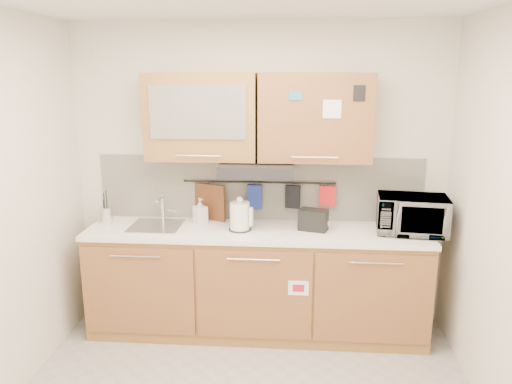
# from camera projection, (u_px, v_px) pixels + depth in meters

# --- Properties ---
(wall_back) EXTENTS (3.20, 0.00, 3.20)m
(wall_back) POSITION_uv_depth(u_px,v_px,m) (259.00, 177.00, 4.33)
(wall_back) COLOR silver
(wall_back) RESTS_ON ground
(base_cabinet) EXTENTS (2.80, 0.64, 0.88)m
(base_cabinet) POSITION_uv_depth(u_px,v_px,m) (257.00, 287.00, 4.24)
(base_cabinet) COLOR olive
(base_cabinet) RESTS_ON floor
(countertop) EXTENTS (2.82, 0.62, 0.04)m
(countertop) POSITION_uv_depth(u_px,v_px,m) (257.00, 232.00, 4.12)
(countertop) COLOR white
(countertop) RESTS_ON base_cabinet
(backsplash) EXTENTS (2.80, 0.02, 0.56)m
(backsplash) POSITION_uv_depth(u_px,v_px,m) (259.00, 188.00, 4.34)
(backsplash) COLOR silver
(backsplash) RESTS_ON countertop
(upper_cabinets) EXTENTS (1.82, 0.37, 0.70)m
(upper_cabinets) POSITION_uv_depth(u_px,v_px,m) (257.00, 117.00, 4.03)
(upper_cabinets) COLOR olive
(upper_cabinets) RESTS_ON wall_back
(range_hood) EXTENTS (0.60, 0.46, 0.10)m
(range_hood) POSITION_uv_depth(u_px,v_px,m) (257.00, 168.00, 4.06)
(range_hood) COLOR black
(range_hood) RESTS_ON upper_cabinets
(sink) EXTENTS (0.42, 0.40, 0.26)m
(sink) POSITION_uv_depth(u_px,v_px,m) (156.00, 226.00, 4.20)
(sink) COLOR silver
(sink) RESTS_ON countertop
(utensil_rail) EXTENTS (1.30, 0.02, 0.02)m
(utensil_rail) POSITION_uv_depth(u_px,v_px,m) (259.00, 182.00, 4.29)
(utensil_rail) COLOR black
(utensil_rail) RESTS_ON backsplash
(utensil_crock) EXTENTS (0.14, 0.14, 0.28)m
(utensil_crock) POSITION_uv_depth(u_px,v_px,m) (107.00, 215.00, 4.27)
(utensil_crock) COLOR silver
(utensil_crock) RESTS_ON countertop
(kettle) EXTENTS (0.22, 0.21, 0.28)m
(kettle) POSITION_uv_depth(u_px,v_px,m) (240.00, 217.00, 4.07)
(kettle) COLOR white
(kettle) RESTS_ON countertop
(toaster) EXTENTS (0.26, 0.20, 0.17)m
(toaster) POSITION_uv_depth(u_px,v_px,m) (313.00, 220.00, 4.08)
(toaster) COLOR black
(toaster) RESTS_ON countertop
(microwave) EXTENTS (0.58, 0.43, 0.30)m
(microwave) POSITION_uv_depth(u_px,v_px,m) (412.00, 215.00, 4.00)
(microwave) COLOR #999999
(microwave) RESTS_ON countertop
(soap_bottle) EXTENTS (0.14, 0.14, 0.22)m
(soap_bottle) POSITION_uv_depth(u_px,v_px,m) (200.00, 211.00, 4.27)
(soap_bottle) COLOR #999999
(soap_bottle) RESTS_ON countertop
(cutting_board) EXTENTS (0.31, 0.16, 0.41)m
(cutting_board) POSITION_uv_depth(u_px,v_px,m) (208.00, 207.00, 4.36)
(cutting_board) COLOR brown
(cutting_board) RESTS_ON utensil_rail
(oven_mitt) EXTENTS (0.13, 0.04, 0.21)m
(oven_mitt) POSITION_uv_depth(u_px,v_px,m) (254.00, 197.00, 4.31)
(oven_mitt) COLOR #203196
(oven_mitt) RESTS_ON utensil_rail
(dark_pouch) EXTENTS (0.13, 0.06, 0.20)m
(dark_pouch) POSITION_uv_depth(u_px,v_px,m) (293.00, 197.00, 4.28)
(dark_pouch) COLOR black
(dark_pouch) RESTS_ON utensil_rail
(pot_holder) EXTENTS (0.14, 0.05, 0.17)m
(pot_holder) POSITION_uv_depth(u_px,v_px,m) (328.00, 196.00, 4.26)
(pot_holder) COLOR red
(pot_holder) RESTS_ON utensil_rail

